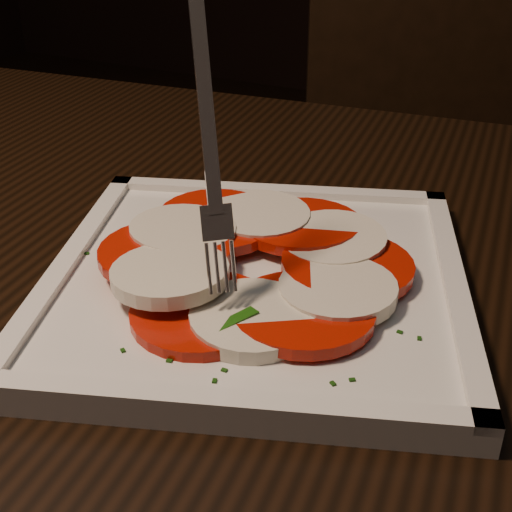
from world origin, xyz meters
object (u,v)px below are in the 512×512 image
Objects in this scene: table at (185,354)px; fork at (207,142)px; plate at (256,284)px; chair at (435,197)px.

fork is at bearing -41.98° from table.
fork is (-0.02, -0.03, 0.11)m from plate.
chair is 0.72m from plate.
table is at bearing 99.55° from fork.
fork reaches higher than chair.
plate is (0.08, -0.03, 0.11)m from table.
chair is 3.24× the size of plate.
table is 0.68m from chair.
chair is 0.79m from fork.
plate is 0.12m from fork.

